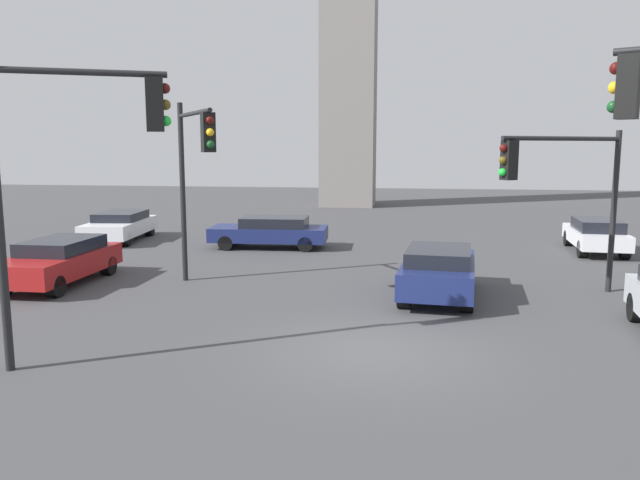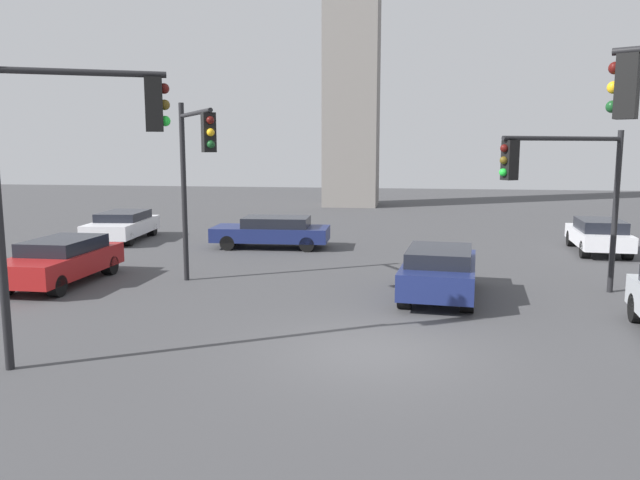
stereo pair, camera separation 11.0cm
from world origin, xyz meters
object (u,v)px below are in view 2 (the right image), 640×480
traffic_light_2 (563,178)px  car_5 (439,271)px  car_1 (599,235)px  traffic_light_3 (195,159)px  car_3 (61,260)px  traffic_light_0 (74,152)px  car_2 (272,231)px  car_6 (123,225)px

traffic_light_2 → car_5: 4.08m
traffic_light_2 → car_1: 9.04m
traffic_light_3 → car_1: traffic_light_3 is taller
car_1 → car_3: car_3 is taller
traffic_light_0 → car_2: size_ratio=1.19×
car_3 → car_6: 8.83m
traffic_light_3 → car_5: (6.84, 0.26, -3.03)m
car_1 → car_2: (-12.89, -0.79, -0.03)m
traffic_light_0 → traffic_light_2: bearing=8.5°
traffic_light_3 → car_1: 16.08m
car_1 → traffic_light_2: bearing=161.5°
car_3 → car_6: size_ratio=0.95×
traffic_light_0 → car_5: 9.93m
traffic_light_2 → car_1: bearing=-144.8°
traffic_light_2 → traffic_light_3: size_ratio=0.84×
traffic_light_3 → car_6: (-6.69, 8.78, -3.10)m
traffic_light_2 → car_6: traffic_light_2 is taller
traffic_light_3 → car_3: size_ratio=1.20×
traffic_light_3 → car_5: 7.48m
traffic_light_3 → car_2: size_ratio=1.13×
traffic_light_0 → car_6: (-6.62, 14.87, -3.34)m
car_6 → traffic_light_3: bearing=31.3°
car_5 → car_6: size_ratio=0.95×
traffic_light_0 → car_5: (6.90, 6.34, -3.28)m
car_2 → car_3: bearing=55.1°
car_1 → car_6: bearing=92.9°
car_1 → traffic_light_0: bearing=141.3°
car_2 → car_6: 7.11m
traffic_light_0 → car_1: (13.31, 14.67, -3.31)m
car_5 → traffic_light_2: bearing=-79.5°
car_2 → traffic_light_3: bearing=84.8°
traffic_light_0 → car_2: bearing=63.4°
traffic_light_2 → car_2: traffic_light_2 is taller
car_3 → car_6: car_3 is taller
car_3 → traffic_light_0: bearing=34.2°
car_6 → car_3: bearing=8.9°
traffic_light_2 → traffic_light_3: traffic_light_3 is taller
car_3 → car_5: bearing=89.7°
traffic_light_3 → car_3: 5.38m
car_2 → car_6: (-7.04, 0.99, -0.00)m
car_1 → car_2: car_1 is taller
traffic_light_3 → traffic_light_2: bearing=59.7°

